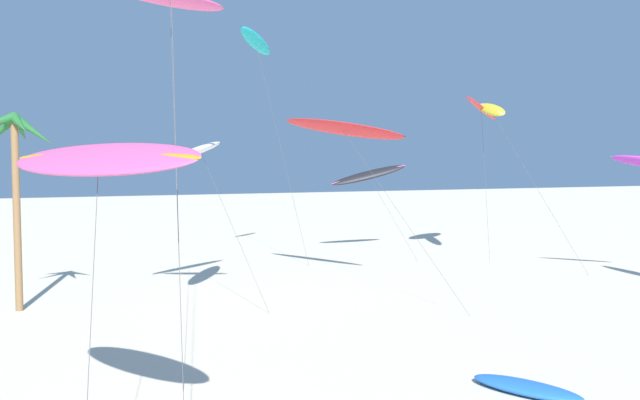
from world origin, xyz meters
name	(u,v)px	position (x,y,z in m)	size (l,w,h in m)	color
palm_tree_2	(15,153)	(-12.13, 41.48, 8.34)	(4.06, 4.43, 10.47)	olive
flying_kite_0	(256,42)	(3.80, 51.80, 16.76)	(5.48, 4.72, 17.79)	#19B2B7
flying_kite_5	(342,129)	(6.40, 41.39, 9.91)	(6.18, 13.60, 11.02)	red
flying_kite_6	(200,149)	(-2.88, 38.97, 8.55)	(5.13, 6.63, 9.35)	white
flying_kite_7	(481,109)	(22.14, 49.51, 12.12)	(6.73, 6.49, 13.28)	red
flying_kite_8	(491,109)	(21.33, 47.03, 11.87)	(4.47, 11.82, 12.94)	yellow
flying_kite_9	(99,159)	(-8.88, 20.50, 8.06)	(5.21, 9.29, 8.60)	#EA5193
flying_kite_11	(369,175)	(14.49, 54.75, 6.64)	(6.41, 7.27, 7.86)	black
grounded_kite_0	(527,388)	(5.00, 21.68, 0.20)	(3.05, 4.04, 0.39)	blue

